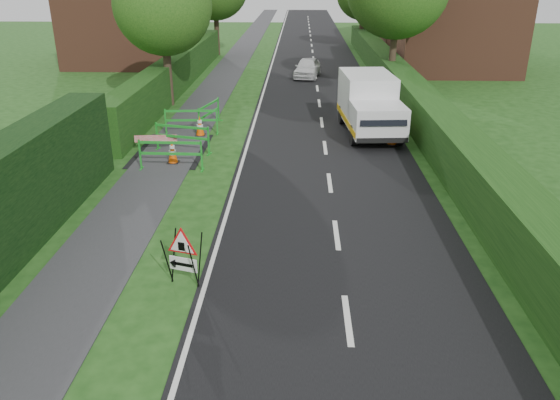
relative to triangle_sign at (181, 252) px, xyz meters
name	(u,v)px	position (x,y,z in m)	size (l,w,h in m)	color
ground	(206,352)	(0.81, -2.12, -0.77)	(120.00, 120.00, 0.00)	#194212
road_surface	(313,53)	(3.31, 32.88, -0.77)	(6.00, 90.00, 0.02)	black
footpath	(241,53)	(-2.19, 32.88, -0.77)	(2.00, 90.00, 0.02)	#2D2D30
hedge_west_far	(180,88)	(-4.19, 19.88, -0.77)	(1.00, 24.00, 1.80)	#14380F
hedge_east	(413,118)	(7.31, 13.88, -0.77)	(1.20, 50.00, 1.50)	#14380F
house_west	(126,19)	(-9.19, 27.88, 2.12)	(7.50, 7.40, 7.88)	brown
house_east_a	(454,23)	(11.81, 25.88, 2.12)	(7.50, 7.40, 7.88)	brown
house_east_b	(424,7)	(12.81, 39.88, 2.12)	(7.50, 7.40, 7.88)	brown
tree_nw	(163,5)	(-3.79, 15.88, 3.71)	(4.40, 4.40, 6.70)	#2D2116
triangle_sign	(181,252)	(0.00, 0.00, 0.00)	(0.95, 0.95, 1.11)	black
works_van	(369,103)	(5.08, 11.51, 0.39)	(2.26, 4.96, 2.20)	silver
traffic_cone_0	(393,134)	(5.79, 9.88, -0.38)	(0.38, 0.38, 0.79)	black
traffic_cone_1	(398,126)	(6.20, 11.04, -0.38)	(0.38, 0.38, 0.79)	black
traffic_cone_2	(381,114)	(5.76, 12.89, -0.38)	(0.38, 0.38, 0.79)	black
traffic_cone_3	(172,152)	(-1.86, 7.56, -0.38)	(0.38, 0.38, 0.79)	black
traffic_cone_4	(200,126)	(-1.49, 10.79, -0.38)	(0.38, 0.38, 0.79)	black
ped_barrier_0	(170,151)	(-1.75, 6.90, -0.14)	(2.07, 0.40, 1.00)	#1A9023
ped_barrier_1	(182,135)	(-1.75, 8.76, -0.14)	(2.08, 0.86, 1.00)	#1A9023
ped_barrier_2	(191,118)	(-1.86, 11.03, -0.14)	(2.08, 0.48, 1.00)	#1A9023
ped_barrier_3	(209,112)	(-1.33, 12.11, -0.14)	(0.84, 2.08, 1.00)	#1A9023
redwhite_plank	(157,151)	(-2.73, 8.87, -0.77)	(1.50, 0.04, 0.25)	red
hatchback_car	(307,68)	(2.79, 23.17, -0.21)	(1.32, 3.28, 1.12)	white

